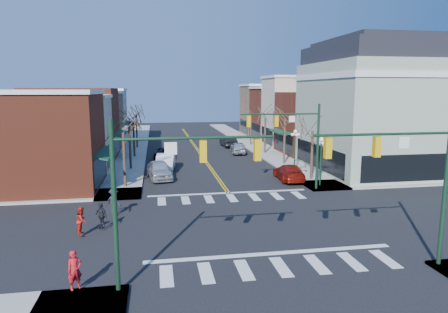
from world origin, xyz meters
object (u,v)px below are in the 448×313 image
lamppost_midblock (295,143)px  car_right_far (228,141)px  victorian_corner (375,106)px  car_left_far (164,153)px  car_left_mid (165,162)px  car_right_near (289,172)px  car_left_near (159,170)px  pedestrian_dark_a (101,215)px  pedestrian_red_b (82,221)px  lamppost_corner (321,153)px  car_right_mid (238,148)px  pedestrian_dark_b (114,201)px  pedestrian_red_a (75,270)px

lamppost_midblock → car_right_far: 19.54m
victorian_corner → car_left_far: 24.63m
car_left_mid → car_right_far: bearing=65.4°
car_left_mid → car_right_near: (11.20, -6.56, -0.11)m
car_left_near → pedestrian_dark_a: 14.07m
car_right_near → pedestrian_red_b: pedestrian_red_b is taller
car_left_mid → lamppost_corner: bearing=-30.0°
lamppost_corner → car_right_far: (-3.40, 25.62, -2.16)m
car_left_mid → car_right_mid: bearing=50.7°
lamppost_midblock → pedestrian_dark_a: size_ratio=2.81×
victorian_corner → car_right_far: bearing=120.8°
car_left_far → car_right_far: car_right_far is taller
car_right_mid → pedestrian_dark_b: size_ratio=2.67×
victorian_corner → car_right_near: bearing=-163.2°
lamppost_corner → pedestrian_dark_a: size_ratio=2.81×
car_left_near → car_right_mid: bearing=45.0°
car_right_far → pedestrian_dark_a: (-13.85, -33.66, 0.11)m
car_right_near → pedestrian_red_b: (-16.40, -11.87, 0.21)m
car_left_near → pedestrian_red_b: pedestrian_red_b is taller
car_right_mid → pedestrian_red_b: bearing=68.6°
car_left_far → car_right_mid: bearing=17.0°
car_right_mid → pedestrian_dark_b: 27.93m
lamppost_corner → pedestrian_dark_b: (-16.78, -5.30, -1.95)m
victorian_corner → pedestrian_dark_a: victorian_corner is taller
car_right_near → car_right_far: car_right_far is taller
car_right_far → car_left_near: bearing=59.8°
lamppost_corner → car_right_mid: size_ratio=0.94×
lamppost_midblock → car_right_far: (-3.40, 19.12, -2.16)m
car_left_near → car_right_far: 22.53m
car_left_far → pedestrian_dark_b: pedestrian_dark_b is taller
victorian_corner → car_left_far: (-21.30, 10.84, -5.98)m
car_right_far → pedestrian_red_b: size_ratio=3.06×
car_right_near → car_right_mid: 16.24m
car_right_near → pedestrian_dark_a: 18.96m
car_right_mid → pedestrian_dark_a: (-14.01, -27.16, 0.13)m
car_right_far → lamppost_corner: bearing=94.5°
pedestrian_red_a → pedestrian_dark_b: size_ratio=0.96×
victorian_corner → pedestrian_dark_a: 29.71m
car_right_far → car_left_far: bearing=39.4°
victorian_corner → car_right_mid: size_ratio=3.08×
victorian_corner → car_left_near: 22.73m
victorian_corner → pedestrian_red_a: victorian_corner is taller
car_right_mid → car_right_far: (-0.16, 6.50, 0.02)m
pedestrian_red_b → pedestrian_dark_b: size_ratio=0.92×
pedestrian_dark_b → lamppost_corner: bearing=-127.1°
lamppost_midblock → pedestrian_red_b: (-18.20, -15.42, -2.01)m
pedestrian_dark_a → pedestrian_dark_b: 2.78m
car_left_far → car_right_far: 13.02m
lamppost_corner → car_right_near: (-1.80, 2.95, -2.22)m
car_left_far → pedestrian_red_a: 32.68m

